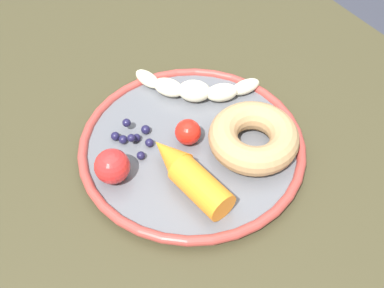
{
  "coord_description": "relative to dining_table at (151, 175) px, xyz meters",
  "views": [
    {
      "loc": [
        -0.37,
        0.16,
        1.19
      ],
      "look_at": [
        -0.05,
        -0.04,
        0.75
      ],
      "focal_mm": 43.42,
      "sensor_mm": 36.0,
      "label": 1
    }
  ],
  "objects": [
    {
      "name": "banana",
      "position": [
        0.03,
        -0.09,
        0.1
      ],
      "size": [
        0.12,
        0.14,
        0.03
      ],
      "color": "#ECE8C1",
      "rests_on": "plate"
    },
    {
      "name": "donut",
      "position": [
        -0.09,
        -0.1,
        0.11
      ],
      "size": [
        0.15,
        0.15,
        0.04
      ],
      "primitive_type": "torus",
      "rotation": [
        0.0,
        0.0,
        2.55
      ],
      "color": "#A98153",
      "rests_on": "plate"
    },
    {
      "name": "tomato_near",
      "position": [
        -0.04,
        -0.04,
        0.11
      ],
      "size": [
        0.03,
        0.03,
        0.03
      ],
      "primitive_type": "sphere",
      "color": "red",
      "rests_on": "plate"
    },
    {
      "name": "plate",
      "position": [
        -0.05,
        -0.04,
        0.09
      ],
      "size": [
        0.28,
        0.28,
        0.02
      ],
      "color": "#55575D",
      "rests_on": "dining_table"
    },
    {
      "name": "blueberry_pile",
      "position": [
        -0.0,
        0.02,
        0.1
      ],
      "size": [
        0.06,
        0.05,
        0.02
      ],
      "color": "#191638",
      "rests_on": "plate"
    },
    {
      "name": "dining_table",
      "position": [
        0.0,
        0.0,
        0.0
      ],
      "size": [
        1.29,
        0.86,
        0.73
      ],
      "color": "#38341F",
      "rests_on": "ground_plane"
    },
    {
      "name": "carrot_orange",
      "position": [
        -0.1,
        -0.0,
        0.11
      ],
      "size": [
        0.13,
        0.05,
        0.04
      ],
      "color": "orange",
      "rests_on": "plate"
    },
    {
      "name": "tomato_mid",
      "position": [
        -0.04,
        0.06,
        0.11
      ],
      "size": [
        0.04,
        0.04,
        0.04
      ],
      "primitive_type": "sphere",
      "color": "red",
      "rests_on": "plate"
    }
  ]
}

